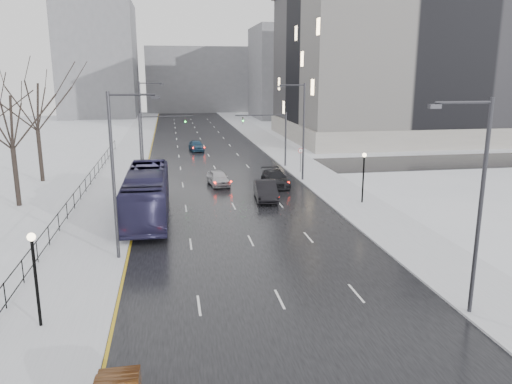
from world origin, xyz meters
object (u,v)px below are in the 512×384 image
streetlight_r_near (477,198)px  bus (147,194)px  mast_signal_left (150,135)px  sedan_center_far (196,145)px  sedan_center_near (218,178)px  no_uturn_sign (301,153)px  sedan_right_far (275,178)px  tree_park_e (43,182)px  streetlight_r_mid (301,127)px  lamppost_r_mid (364,170)px  tree_park_d (20,207)px  mast_signal_right (277,133)px  lamppost_l (34,266)px  sedan_right_near (266,190)px  streetlight_l_near (117,168)px  streetlight_l_far (143,119)px

streetlight_r_near → bus: 24.50m
mast_signal_left → sedan_center_far: mast_signal_left is taller
sedan_center_near → no_uturn_sign: bearing=18.4°
sedan_right_far → sedan_center_far: 25.17m
streetlight_r_near → sedan_right_far: bearing=96.3°
tree_park_e → streetlight_r_near: streetlight_r_near is taller
bus → sedan_right_far: size_ratio=2.54×
streetlight_r_mid → lamppost_r_mid: 10.73m
tree_park_d → streetlight_r_mid: streetlight_r_mid is taller
streetlight_r_mid → sedan_center_far: 24.77m
streetlight_r_near → sedan_center_far: size_ratio=2.21×
mast_signal_right → sedan_center_near: (-7.83, -8.72, -3.32)m
streetlight_r_mid → bus: streetlight_r_mid is taller
bus → lamppost_r_mid: bearing=4.1°
lamppost_l → tree_park_e: bearing=102.7°
sedan_right_near → streetlight_r_mid: bearing=59.4°
tree_park_d → streetlight_l_near: bearing=-55.5°
mast_signal_left → sedan_right_near: mast_signal_left is taller
bus → streetlight_r_near: bearing=-50.7°
streetlight_l_near → mast_signal_right: 32.03m
sedan_center_near → sedan_right_far: size_ratio=0.83×
tree_park_d → lamppost_r_mid: (28.80, -4.00, 2.94)m
sedan_center_near → streetlight_r_mid: bearing=-2.8°
mast_signal_left → streetlight_l_far: bearing=101.9°
mast_signal_right → no_uturn_sign: size_ratio=2.41×
tree_park_e → sedan_right_near: (21.28, -11.27, 0.88)m
streetlight_r_near → streetlight_l_near: bearing=148.5°
lamppost_l → sedan_right_far: size_ratio=0.81×
mast_signal_right → sedan_right_near: (-4.25, -15.27, -3.23)m
streetlight_r_mid → no_uturn_sign: bearing=75.5°
streetlight_r_near → sedan_center_far: (-9.58, 52.34, -4.81)m
sedan_right_far → streetlight_r_mid: bearing=31.4°
lamppost_l → no_uturn_sign: (20.20, 32.00, -0.64)m
sedan_right_far → lamppost_l: bearing=-123.0°
lamppost_l → lamppost_r_mid: size_ratio=1.00×
streetlight_r_near → lamppost_l: bearing=174.0°
streetlight_l_far → lamppost_r_mid: bearing=-48.9°
streetlight_r_near → sedan_right_far: size_ratio=1.89×
lamppost_r_mid → sedan_right_near: (-7.92, 2.73, -2.06)m
streetlight_l_near → sedan_center_near: size_ratio=2.29×
streetlight_r_near → streetlight_l_far: (-16.33, 42.00, 0.00)m
streetlight_r_near → sedan_right_near: streetlight_r_near is taller
lamppost_l → mast_signal_left: (3.67, 36.00, 1.16)m
sedan_center_near → sedan_right_near: bearing=-69.0°
streetlight_l_near → mast_signal_left: 28.05m
mast_signal_left → sedan_right_far: mast_signal_left is taller
streetlight_r_mid → mast_signal_left: bearing=152.7°
lamppost_l → sedan_center_near: size_ratio=0.98×
streetlight_l_near → lamppost_l: 8.90m
streetlight_r_near → mast_signal_right: bearing=91.3°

